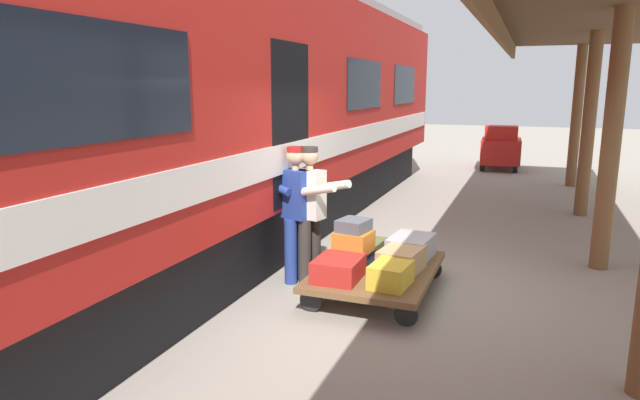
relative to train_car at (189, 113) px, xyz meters
The scene contains 14 objects.
ground_plane 3.81m from the train_car, behind, with size 60.00×60.00×0.00m, color gray.
train_car is the anchor object (origin of this frame).
luggage_cart 3.27m from the train_car, behind, with size 1.31×1.91×0.32m.
suitcase_tan_vintage 3.43m from the train_car, behind, with size 0.43×0.59×0.27m, color tan.
suitcase_gray_aluminum 3.42m from the train_car, behind, with size 0.48×0.63×0.28m, color #9EA0A5.
suitcase_navy_fabric 2.95m from the train_car, behind, with size 0.39×0.54×0.18m, color navy.
suitcase_red_plastic 3.03m from the train_car, 160.84° to the left, with size 0.48×0.58×0.24m, color #AD231E.
suitcase_yellow_case 3.52m from the train_car, 164.40° to the left, with size 0.38×0.49×0.25m, color gold.
suitcase_olive_duffel 2.94m from the train_car, behind, with size 0.44×0.51×0.17m, color brown.
suitcase_orange_carryall 2.85m from the train_car, behind, with size 0.40×0.40×0.25m, color #CC6B23.
suitcase_slate_roller 2.75m from the train_car, behind, with size 0.33×0.36×0.14m, color #4C515B.
porter_in_overalls 2.01m from the train_car, behind, with size 0.73×0.57×1.70m.
porter_by_door 2.17m from the train_car, behind, with size 0.72×0.54×1.70m.
baggage_tug 11.40m from the train_car, 107.93° to the right, with size 1.17×1.74×1.30m.
Camera 1 is at (-1.11, 6.38, 2.42)m, focal length 31.14 mm.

